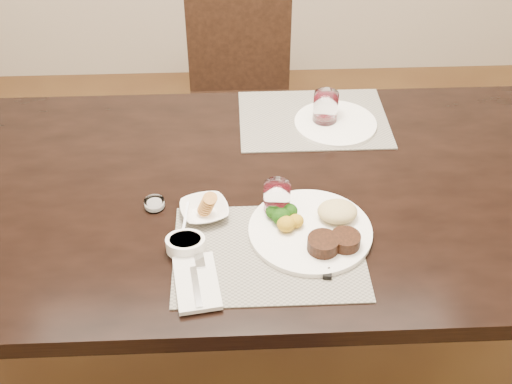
{
  "coord_description": "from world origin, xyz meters",
  "views": [
    {
      "loc": [
        -0.04,
        -1.35,
        1.86
      ],
      "look_at": [
        0.02,
        -0.11,
        0.82
      ],
      "focal_mm": 45.0,
      "sensor_mm": 36.0,
      "label": 1
    }
  ],
  "objects_px": {
    "dinner_plate": "(316,228)",
    "cracker_bowl": "(204,210)",
    "far_plate": "(335,123)",
    "chair_far": "(240,90)",
    "wine_glass_near": "(277,201)",
    "steak_knife": "(326,254)"
  },
  "relations": [
    {
      "from": "far_plate",
      "to": "chair_far",
      "type": "bearing_deg",
      "value": 113.5
    },
    {
      "from": "cracker_bowl",
      "to": "dinner_plate",
      "type": "bearing_deg",
      "value": -16.22
    },
    {
      "from": "cracker_bowl",
      "to": "chair_far",
      "type": "bearing_deg",
      "value": 83.74
    },
    {
      "from": "steak_knife",
      "to": "cracker_bowl",
      "type": "xyz_separation_m",
      "value": [
        -0.29,
        0.16,
        0.01
      ]
    },
    {
      "from": "cracker_bowl",
      "to": "steak_knife",
      "type": "bearing_deg",
      "value": -28.63
    },
    {
      "from": "dinner_plate",
      "to": "steak_knife",
      "type": "bearing_deg",
      "value": -57.99
    },
    {
      "from": "dinner_plate",
      "to": "cracker_bowl",
      "type": "distance_m",
      "value": 0.29
    },
    {
      "from": "chair_far",
      "to": "steak_knife",
      "type": "relative_size",
      "value": 3.72
    },
    {
      "from": "steak_knife",
      "to": "wine_glass_near",
      "type": "distance_m",
      "value": 0.2
    },
    {
      "from": "wine_glass_near",
      "to": "chair_far",
      "type": "bearing_deg",
      "value": 93.89
    },
    {
      "from": "cracker_bowl",
      "to": "wine_glass_near",
      "type": "relative_size",
      "value": 1.58
    },
    {
      "from": "dinner_plate",
      "to": "far_plate",
      "type": "xyz_separation_m",
      "value": [
        0.12,
        0.48,
        -0.01
      ]
    },
    {
      "from": "chair_far",
      "to": "cracker_bowl",
      "type": "height_order",
      "value": "chair_far"
    },
    {
      "from": "far_plate",
      "to": "cracker_bowl",
      "type": "bearing_deg",
      "value": -134.57
    },
    {
      "from": "chair_far",
      "to": "steak_knife",
      "type": "bearing_deg",
      "value": -81.6
    },
    {
      "from": "chair_far",
      "to": "dinner_plate",
      "type": "bearing_deg",
      "value": -81.71
    },
    {
      "from": "dinner_plate",
      "to": "far_plate",
      "type": "relative_size",
      "value": 1.22
    },
    {
      "from": "wine_glass_near",
      "to": "steak_knife",
      "type": "bearing_deg",
      "value": -56.23
    },
    {
      "from": "steak_knife",
      "to": "cracker_bowl",
      "type": "relative_size",
      "value": 1.63
    },
    {
      "from": "steak_knife",
      "to": "far_plate",
      "type": "relative_size",
      "value": 0.96
    },
    {
      "from": "dinner_plate",
      "to": "far_plate",
      "type": "distance_m",
      "value": 0.5
    },
    {
      "from": "cracker_bowl",
      "to": "wine_glass_near",
      "type": "xyz_separation_m",
      "value": [
        0.19,
        0.0,
        0.03
      ]
    }
  ]
}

